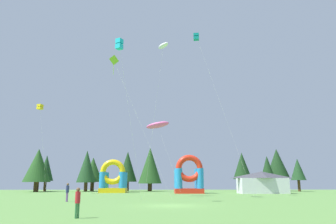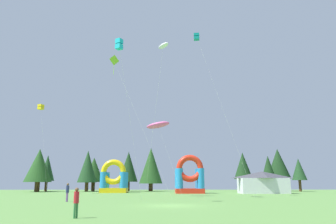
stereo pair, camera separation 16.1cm
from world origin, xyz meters
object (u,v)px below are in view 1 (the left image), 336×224
at_px(person_midfield, 67,191).
at_px(inflatable_blue_arch, 189,179).
at_px(kite_pink_parafoil, 158,125).
at_px(kite_teal_box, 196,37).
at_px(kite_white_parafoil, 163,46).
at_px(kite_cyan_box, 119,45).
at_px(person_far_side, 78,200).
at_px(kite_lime_diamond, 114,62).
at_px(kite_yellow_box, 40,107).
at_px(inflatable_red_slide, 113,180).
at_px(festival_tent, 262,182).

distance_m(person_midfield, inflatable_blue_arch, 28.02).
distance_m(kite_pink_parafoil, person_midfield, 16.93).
relative_size(kite_teal_box, kite_white_parafoil, 1.18).
distance_m(kite_cyan_box, person_far_side, 18.62).
bearing_deg(kite_lime_diamond, kite_yellow_box, 131.36).
bearing_deg(inflatable_blue_arch, kite_yellow_box, -175.12).
bearing_deg(person_midfield, person_far_side, 156.20).
bearing_deg(kite_teal_box, person_midfield, -142.47).
xyz_separation_m(kite_yellow_box, inflatable_blue_arch, (25.37, 2.17, -11.88)).
bearing_deg(kite_yellow_box, kite_pink_parafoil, -27.13).
bearing_deg(kite_pink_parafoil, kite_cyan_box, -104.18).
relative_size(kite_teal_box, inflatable_red_slide, 3.86).
distance_m(kite_lime_diamond, inflatable_red_slide, 26.90).
relative_size(kite_cyan_box, inflatable_red_slide, 2.63).
distance_m(kite_yellow_box, person_far_side, 42.65).
bearing_deg(inflatable_red_slide, kite_lime_diamond, -83.37).
height_order(kite_teal_box, festival_tent, kite_teal_box).
relative_size(person_far_side, festival_tent, 0.20).
distance_m(kite_pink_parafoil, festival_tent, 22.54).
bearing_deg(kite_pink_parafoil, inflatable_blue_arch, 66.60).
bearing_deg(kite_white_parafoil, kite_pink_parafoil, 96.83).
bearing_deg(kite_cyan_box, kite_white_parafoil, 64.14).
bearing_deg(inflatable_red_slide, inflatable_blue_arch, -16.55).
xyz_separation_m(kite_lime_diamond, person_midfield, (-3.25, -5.46, -15.25)).
xyz_separation_m(kite_white_parafoil, person_midfield, (-9.31, -6.16, -17.76)).
xyz_separation_m(person_midfield, inflatable_red_slide, (0.61, 28.21, 1.14)).
bearing_deg(festival_tent, person_midfield, -138.35).
bearing_deg(kite_white_parafoil, kite_teal_box, 44.25).
xyz_separation_m(kite_teal_box, person_midfield, (-14.14, -10.87, -21.18)).
height_order(kite_teal_box, kite_lime_diamond, kite_teal_box).
height_order(kite_yellow_box, kite_cyan_box, kite_cyan_box).
bearing_deg(person_midfield, inflatable_red_slide, -41.92).
distance_m(kite_white_parafoil, kite_cyan_box, 10.79).
height_order(kite_yellow_box, person_far_side, kite_yellow_box).
xyz_separation_m(kite_cyan_box, festival_tent, (21.42, 26.33, -13.12)).
height_order(inflatable_red_slide, inflatable_blue_arch, inflatable_blue_arch).
xyz_separation_m(kite_lime_diamond, inflatable_red_slide, (-2.64, 22.75, -14.11)).
xyz_separation_m(kite_cyan_box, inflatable_blue_arch, (9.09, 27.14, -12.48)).
distance_m(inflatable_red_slide, festival_tent, 26.17).
xyz_separation_m(kite_teal_box, inflatable_blue_arch, (-0.14, 13.36, -19.76)).
bearing_deg(person_far_side, kite_teal_box, 18.45).
height_order(kite_pink_parafoil, inflatable_red_slide, kite_pink_parafoil).
relative_size(kite_lime_diamond, inflatable_blue_arch, 2.63).
distance_m(kite_teal_box, festival_tent, 26.88).
bearing_deg(kite_yellow_box, kite_teal_box, -23.69).
xyz_separation_m(person_far_side, festival_tent, (21.74, 38.58, 0.90)).
relative_size(kite_teal_box, festival_tent, 2.90).
bearing_deg(kite_pink_parafoil, kite_yellow_box, 152.87).
relative_size(kite_yellow_box, kite_cyan_box, 0.95).
relative_size(kite_teal_box, person_far_side, 14.67).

